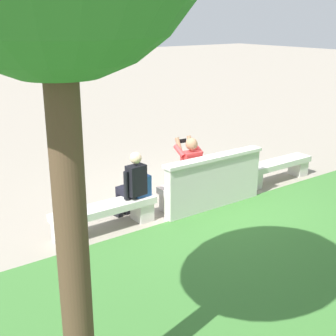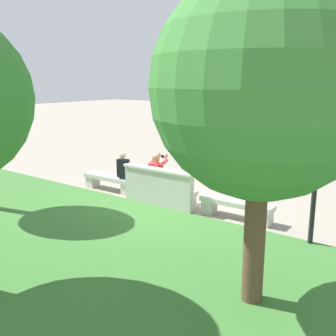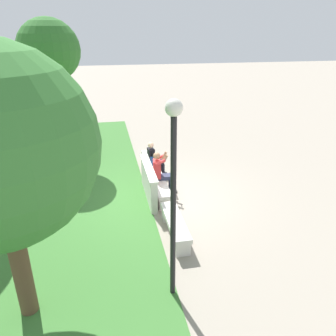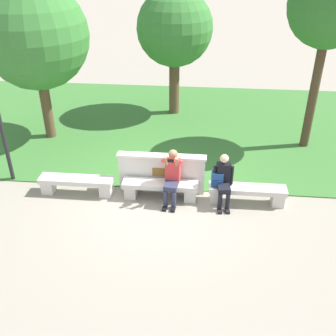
% 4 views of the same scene
% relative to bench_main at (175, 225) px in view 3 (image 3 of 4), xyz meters
% --- Properties ---
extents(ground_plane, '(80.00, 80.00, 0.00)m').
position_rel_bench_main_xyz_m(ground_plane, '(2.08, 0.00, -0.30)').
color(ground_plane, gray).
extents(grass_strip, '(17.97, 8.00, 0.03)m').
position_rel_bench_main_xyz_m(grass_strip, '(2.08, 4.38, -0.28)').
color(grass_strip, '#3D7533').
rests_on(grass_strip, ground).
extents(bench_main, '(1.82, 0.40, 0.45)m').
position_rel_bench_main_xyz_m(bench_main, '(0.00, 0.00, 0.00)').
color(bench_main, beige).
rests_on(bench_main, ground).
extents(bench_near, '(1.82, 0.40, 0.45)m').
position_rel_bench_main_xyz_m(bench_near, '(2.08, 0.00, 0.00)').
color(bench_near, beige).
rests_on(bench_near, ground).
extents(bench_mid, '(1.82, 0.40, 0.45)m').
position_rel_bench_main_xyz_m(bench_mid, '(4.16, 0.00, 0.00)').
color(bench_mid, beige).
rests_on(bench_mid, ground).
extents(backrest_wall_with_plaque, '(2.17, 0.24, 1.01)m').
position_rel_bench_main_xyz_m(backrest_wall_with_plaque, '(2.08, 0.34, 0.22)').
color(backrest_wall_with_plaque, beige).
rests_on(backrest_wall_with_plaque, ground).
extents(person_photographer, '(0.50, 0.75, 1.32)m').
position_rel_bench_main_xyz_m(person_photographer, '(2.37, -0.08, 0.44)').
color(person_photographer, black).
rests_on(person_photographer, ground).
extents(person_distant, '(0.48, 0.70, 1.26)m').
position_rel_bench_main_xyz_m(person_distant, '(3.57, -0.07, 0.38)').
color(person_distant, black).
rests_on(person_distant, ground).
extents(backpack, '(0.28, 0.24, 0.43)m').
position_rel_bench_main_xyz_m(backpack, '(3.43, -0.01, 0.33)').
color(backpack, '#234C8C').
rests_on(backpack, bench_mid).
extents(tree_right_background, '(2.19, 2.19, 5.13)m').
position_rel_bench_main_xyz_m(tree_right_background, '(6.14, 3.22, 3.69)').
color(tree_right_background, '#4C3826').
rests_on(tree_right_background, ground).
extents(lamp_post, '(0.28, 0.28, 3.77)m').
position_rel_bench_main_xyz_m(lamp_post, '(-1.89, 0.47, 2.17)').
color(lamp_post, black).
rests_on(lamp_post, ground).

